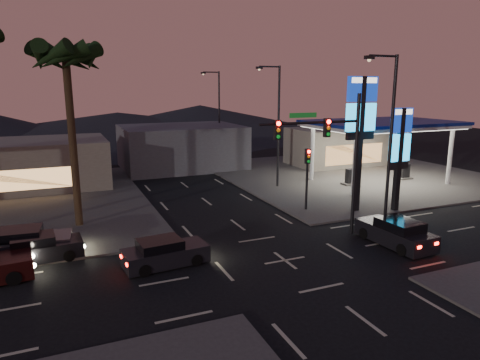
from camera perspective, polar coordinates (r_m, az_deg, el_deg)
name	(u,v)px	position (r m, az deg, el deg)	size (l,w,h in m)	color
ground	(285,260)	(21.45, 6.01, -10.61)	(140.00, 140.00, 0.00)	black
corner_lot_ne	(350,174)	(42.82, 14.42, 0.78)	(24.00, 24.00, 0.12)	#47443F
gas_station	(382,125)	(39.06, 18.39, 6.91)	(12.20, 8.20, 5.47)	silver
convenience_store	(337,147)	(47.63, 12.83, 4.36)	(10.00, 6.00, 4.00)	#726B5B
pylon_sign_tall	(361,117)	(29.18, 15.81, 8.04)	(2.20, 0.35, 9.00)	black
pylon_sign_short	(400,144)	(30.24, 20.52, 4.55)	(1.60, 0.35, 7.00)	black
traffic_signal_mast	(330,146)	(23.66, 11.95, 4.51)	(6.10, 0.39, 8.00)	black
pedestal_signal	(307,169)	(29.09, 8.97, 1.44)	(0.32, 0.39, 4.30)	black
streetlight_near	(388,136)	(24.73, 19.14, 5.56)	(2.14, 0.25, 10.00)	black
streetlight_mid	(276,120)	(35.41, 4.87, 8.03)	(2.14, 0.25, 10.00)	black
streetlight_far	(218,111)	(48.21, -3.02, 9.18)	(2.14, 0.25, 10.00)	black
palm_a	(66,67)	(26.74, -22.15, 13.78)	(4.41, 4.41, 10.86)	black
building_far_west	(5,166)	(39.95, -28.88, 1.65)	(16.00, 8.00, 4.00)	#726B5B
building_far_mid	(181,147)	(45.19, -7.82, 4.40)	(12.00, 9.00, 4.40)	#4C4C51
hill_right	(200,119)	(81.28, -5.34, 8.14)	(50.00, 50.00, 5.00)	black
hill_center	(118,124)	(78.08, -15.95, 7.19)	(60.00, 60.00, 4.00)	black
car_lane_a_front	(164,253)	(20.88, -10.04, -9.58)	(4.17, 2.03, 1.32)	black
car_lane_b_front	(24,244)	(24.12, -26.86, -7.58)	(4.57, 2.20, 1.45)	slate
car_lane_b_mid	(39,249)	(23.31, -25.27, -8.28)	(4.10, 1.93, 1.31)	black
suv_station	(396,233)	(24.56, 20.06, -6.63)	(2.07, 4.45, 1.45)	black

